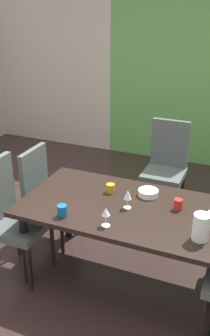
{
  "coord_description": "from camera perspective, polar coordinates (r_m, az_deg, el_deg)",
  "views": [
    {
      "loc": [
        1.45,
        -2.58,
        2.25
      ],
      "look_at": [
        0.25,
        0.26,
        0.85
      ],
      "focal_mm": 40.0,
      "sensor_mm": 36.0,
      "label": 1
    }
  ],
  "objects": [
    {
      "name": "wine_glass_center",
      "position": [
        2.73,
        0.13,
        -6.83
      ],
      "size": [
        0.07,
        0.07,
        0.15
      ],
      "color": "silver",
      "rests_on": "dining_table"
    },
    {
      "name": "wine_glass_corner",
      "position": [
        2.96,
        3.47,
        -4.15
      ],
      "size": [
        0.06,
        0.06,
        0.16
      ],
      "color": "silver",
      "rests_on": "dining_table"
    },
    {
      "name": "serving_bowl_right",
      "position": [
        3.2,
        6.61,
        -3.77
      ],
      "size": [
        0.17,
        0.17,
        0.05
      ],
      "primitive_type": "cylinder",
      "color": "white",
      "rests_on": "dining_table"
    },
    {
      "name": "dining_table",
      "position": [
        3.07,
        3.83,
        -7.2
      ],
      "size": [
        1.77,
        0.94,
        0.72
      ],
      "color": "black",
      "rests_on": "ground_plane"
    },
    {
      "name": "chair_head_far",
      "position": [
        4.22,
        9.31,
        0.69
      ],
      "size": [
        0.44,
        0.45,
        1.05
      ],
      "rotation": [
        0.0,
        0.0,
        3.14
      ],
      "color": "#4A524D",
      "rests_on": "ground_plane"
    },
    {
      "name": "ground_plane",
      "position": [
        3.72,
        -5.23,
        -13.08
      ],
      "size": [
        5.69,
        5.56,
        0.02
      ],
      "primitive_type": "cube",
      "color": "#30221F"
    },
    {
      "name": "back_panel_interior",
      "position": [
        6.28,
        -8.53,
        15.84
      ],
      "size": [
        2.16,
        0.1,
        2.69
      ],
      "primitive_type": "cube",
      "color": "beige",
      "rests_on": "ground_plane"
    },
    {
      "name": "cup_near_shelf",
      "position": [
        2.9,
        -6.53,
        -6.47
      ],
      "size": [
        0.08,
        0.08,
        0.09
      ],
      "primitive_type": "cylinder",
      "color": "#135A96",
      "rests_on": "dining_table"
    },
    {
      "name": "cup_north",
      "position": [
        3.22,
        0.84,
        -3.1
      ],
      "size": [
        0.08,
        0.08,
        0.08
      ],
      "primitive_type": "cylinder",
      "color": "#B98619",
      "rests_on": "dining_table"
    },
    {
      "name": "chair_left_near",
      "position": [
        3.3,
        -14.22,
        -6.78
      ],
      "size": [
        0.45,
        0.44,
        1.06
      ],
      "rotation": [
        0.0,
        0.0,
        -1.57
      ],
      "color": "#4A524D",
      "rests_on": "ground_plane"
    },
    {
      "name": "chair_left_far",
      "position": [
        3.71,
        -8.99,
        -3.29
      ],
      "size": [
        0.45,
        0.44,
        0.95
      ],
      "rotation": [
        0.0,
        0.0,
        -1.57
      ],
      "color": "#4A524D",
      "rests_on": "ground_plane"
    },
    {
      "name": "pitcher_south",
      "position": [
        2.68,
        14.45,
        -8.7
      ],
      "size": [
        0.13,
        0.12,
        0.2
      ],
      "color": "white",
      "rests_on": "dining_table"
    },
    {
      "name": "cup_left",
      "position": [
        3.03,
        11.08,
        -5.44
      ],
      "size": [
        0.07,
        0.07,
        0.09
      ],
      "primitive_type": "cylinder",
      "color": "red",
      "rests_on": "dining_table"
    }
  ]
}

